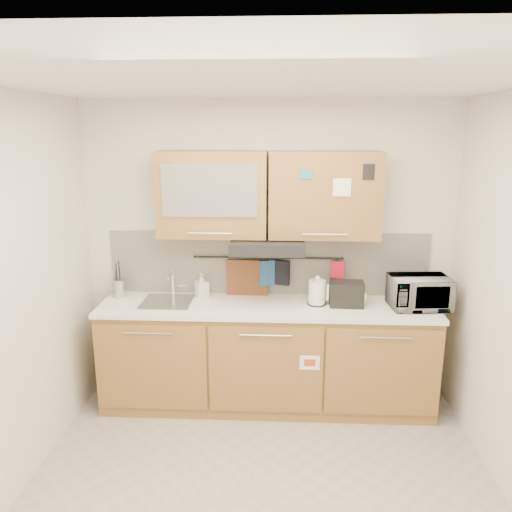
# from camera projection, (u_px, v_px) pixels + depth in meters

# --- Properties ---
(floor) EXTENTS (3.20, 3.20, 0.00)m
(floor) POSITION_uv_depth(u_px,v_px,m) (261.00, 499.00, 3.26)
(floor) COLOR #9E9993
(floor) RESTS_ON ground
(ceiling) EXTENTS (3.20, 3.20, 0.00)m
(ceiling) POSITION_uv_depth(u_px,v_px,m) (262.00, 80.00, 2.63)
(ceiling) COLOR white
(ceiling) RESTS_ON wall_back
(wall_back) EXTENTS (3.20, 0.00, 3.20)m
(wall_back) POSITION_uv_depth(u_px,v_px,m) (268.00, 252.00, 4.40)
(wall_back) COLOR silver
(wall_back) RESTS_ON ground
(base_cabinet) EXTENTS (2.80, 0.64, 0.88)m
(base_cabinet) POSITION_uv_depth(u_px,v_px,m) (267.00, 361.00, 4.32)
(base_cabinet) COLOR #A17139
(base_cabinet) RESTS_ON floor
(countertop) EXTENTS (2.82, 0.62, 0.04)m
(countertop) POSITION_uv_depth(u_px,v_px,m) (267.00, 307.00, 4.19)
(countertop) COLOR white
(countertop) RESTS_ON base_cabinet
(backsplash) EXTENTS (2.80, 0.02, 0.56)m
(backsplash) POSITION_uv_depth(u_px,v_px,m) (268.00, 263.00, 4.41)
(backsplash) COLOR silver
(backsplash) RESTS_ON countertop
(upper_cabinets) EXTENTS (1.82, 0.37, 0.70)m
(upper_cabinets) POSITION_uv_depth(u_px,v_px,m) (267.00, 194.00, 4.09)
(upper_cabinets) COLOR #A17139
(upper_cabinets) RESTS_ON wall_back
(range_hood) EXTENTS (0.60, 0.46, 0.10)m
(range_hood) POSITION_uv_depth(u_px,v_px,m) (267.00, 245.00, 4.12)
(range_hood) COLOR black
(range_hood) RESTS_ON upper_cabinets
(sink) EXTENTS (0.42, 0.40, 0.26)m
(sink) POSITION_uv_depth(u_px,v_px,m) (168.00, 302.00, 4.24)
(sink) COLOR silver
(sink) RESTS_ON countertop
(utensil_rail) EXTENTS (1.30, 0.02, 0.02)m
(utensil_rail) POSITION_uv_depth(u_px,v_px,m) (268.00, 258.00, 4.36)
(utensil_rail) COLOR black
(utensil_rail) RESTS_ON backsplash
(utensil_crock) EXTENTS (0.15, 0.15, 0.32)m
(utensil_crock) POSITION_uv_depth(u_px,v_px,m) (119.00, 287.00, 4.37)
(utensil_crock) COLOR #ADAEB2
(utensil_crock) RESTS_ON countertop
(kettle) EXTENTS (0.18, 0.17, 0.25)m
(kettle) POSITION_uv_depth(u_px,v_px,m) (317.00, 293.00, 4.17)
(kettle) COLOR white
(kettle) RESTS_ON countertop
(toaster) EXTENTS (0.28, 0.18, 0.21)m
(toaster) POSITION_uv_depth(u_px,v_px,m) (346.00, 294.00, 4.13)
(toaster) COLOR black
(toaster) RESTS_ON countertop
(microwave) EXTENTS (0.50, 0.36, 0.26)m
(microwave) POSITION_uv_depth(u_px,v_px,m) (419.00, 292.00, 4.09)
(microwave) COLOR #999999
(microwave) RESTS_ON countertop
(soap_bottle) EXTENTS (0.14, 0.14, 0.22)m
(soap_bottle) POSITION_uv_depth(u_px,v_px,m) (202.00, 285.00, 4.35)
(soap_bottle) COLOR #999999
(soap_bottle) RESTS_ON countertop
(cutting_board) EXTENTS (0.36, 0.04, 0.45)m
(cutting_board) POSITION_uv_depth(u_px,v_px,m) (247.00, 284.00, 4.41)
(cutting_board) COLOR brown
(cutting_board) RESTS_ON utensil_rail
(oven_mitt) EXTENTS (0.14, 0.07, 0.23)m
(oven_mitt) POSITION_uv_depth(u_px,v_px,m) (267.00, 273.00, 4.38)
(oven_mitt) COLOR #1D4E88
(oven_mitt) RESTS_ON utensil_rail
(dark_pouch) EXTENTS (0.15, 0.08, 0.22)m
(dark_pouch) POSITION_uv_depth(u_px,v_px,m) (282.00, 273.00, 4.37)
(dark_pouch) COLOR black
(dark_pouch) RESTS_ON utensil_rail
(pot_holder) EXTENTS (0.12, 0.05, 0.15)m
(pot_holder) POSITION_uv_depth(u_px,v_px,m) (337.00, 269.00, 4.34)
(pot_holder) COLOR red
(pot_holder) RESTS_ON utensil_rail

